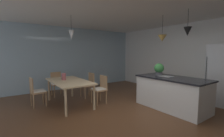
{
  "coord_description": "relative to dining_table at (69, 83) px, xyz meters",
  "views": [
    {
      "loc": [
        2.72,
        -2.54,
        1.59
      ],
      "look_at": [
        -1.13,
        0.2,
        1.12
      ],
      "focal_mm": 25.02,
      "sensor_mm": 36.0,
      "label": 1
    }
  ],
  "objects": [
    {
      "name": "pendant_over_island_main",
      "position": [
        1.63,
        2.26,
        1.34
      ],
      "size": [
        0.26,
        0.26,
        0.77
      ],
      "color": "black"
    },
    {
      "name": "wall_back_kitchen",
      "position": [
        1.86,
        4.14,
        0.67
      ],
      "size": [
        10.0,
        0.12,
        2.7
      ],
      "primitive_type": "cube",
      "color": "white",
      "rests_on": "ground_plane"
    },
    {
      "name": "potted_plant_on_island",
      "position": [
        1.55,
        2.26,
        0.42
      ],
      "size": [
        0.29,
        0.29,
        0.37
      ],
      "color": "#4C4C51",
      "rests_on": "kitchen_island"
    },
    {
      "name": "pendant_over_table",
      "position": [
        0.06,
        0.08,
        1.44
      ],
      "size": [
        0.17,
        0.17,
        0.71
      ],
      "color": "black"
    },
    {
      "name": "dining_table",
      "position": [
        0.0,
        0.0,
        0.0
      ],
      "size": [
        1.82,
        0.97,
        0.75
      ],
      "color": "#D1B284",
      "rests_on": "ground_plane"
    },
    {
      "name": "chair_near_left",
      "position": [
        -0.41,
        -0.85,
        -0.21
      ],
      "size": [
        0.42,
        0.42,
        0.87
      ],
      "color": "#A87F56",
      "rests_on": "ground_plane"
    },
    {
      "name": "ground_plane",
      "position": [
        1.86,
        0.88,
        -0.7
      ],
      "size": [
        10.0,
        8.4,
        0.04
      ],
      "primitive_type": "cube",
      "color": "brown"
    },
    {
      "name": "ceiling_slab",
      "position": [
        1.86,
        0.88,
        2.08
      ],
      "size": [
        10.0,
        8.4,
        0.12
      ],
      "primitive_type": "cube",
      "color": "white"
    },
    {
      "name": "chair_window_end",
      "position": [
        -1.28,
        -0.0,
        -0.21
      ],
      "size": [
        0.4,
        0.4,
        0.87
      ],
      "color": "#A87F56",
      "rests_on": "ground_plane"
    },
    {
      "name": "pendant_over_island_aux",
      "position": [
        2.4,
        2.26,
        1.46
      ],
      "size": [
        0.19,
        0.19,
        0.68
      ],
      "color": "black"
    },
    {
      "name": "chair_far_left",
      "position": [
        -0.41,
        0.85,
        -0.21
      ],
      "size": [
        0.41,
        0.41,
        0.87
      ],
      "color": "#A87F56",
      "rests_on": "ground_plane"
    },
    {
      "name": "refrigerator",
      "position": [
        2.74,
        3.74,
        0.24
      ],
      "size": [
        0.75,
        0.67,
        1.85
      ],
      "color": "silver",
      "rests_on": "ground_plane"
    },
    {
      "name": "chair_far_right",
      "position": [
        0.41,
        0.85,
        -0.21
      ],
      "size": [
        0.42,
        0.42,
        0.87
      ],
      "color": "#A87F56",
      "rests_on": "ground_plane"
    },
    {
      "name": "vase_on_dining_table",
      "position": [
        -0.23,
        -0.09,
        0.17
      ],
      "size": [
        0.13,
        0.13,
        0.21
      ],
      "color": "#994C51",
      "rests_on": "dining_table"
    },
    {
      "name": "kitchen_island",
      "position": [
        2.01,
        2.26,
        -0.22
      ],
      "size": [
        1.97,
        0.97,
        0.91
      ],
      "color": "silver",
      "rests_on": "ground_plane"
    },
    {
      "name": "window_wall_left_glazing",
      "position": [
        -2.2,
        0.88,
        0.67
      ],
      "size": [
        0.06,
        8.4,
        2.7
      ],
      "primitive_type": "cube",
      "color": "#9EB7C6",
      "rests_on": "ground_plane"
    }
  ]
}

